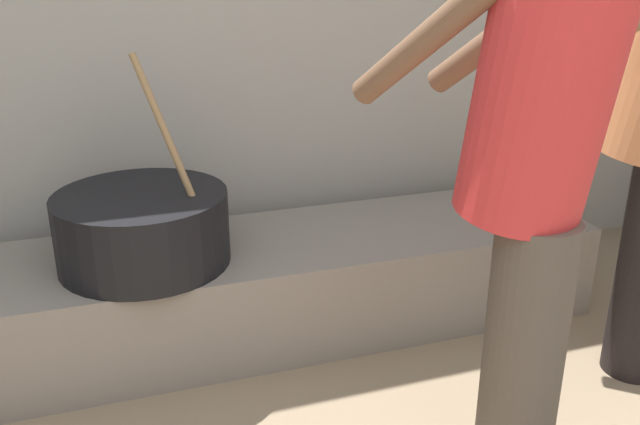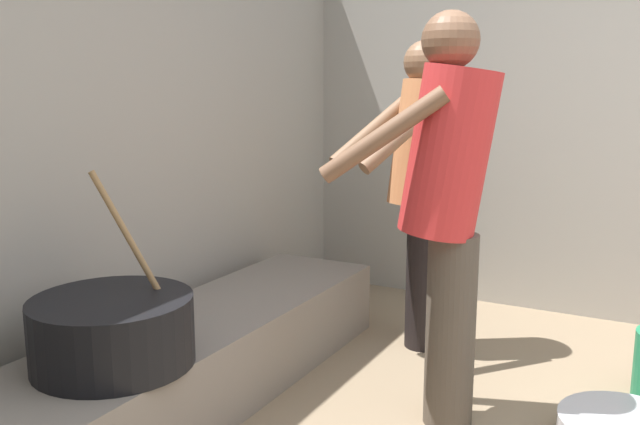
# 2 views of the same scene
# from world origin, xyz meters

# --- Properties ---
(block_enclosure_rear) EXTENTS (4.94, 0.20, 2.27)m
(block_enclosure_rear) POSITION_xyz_m (0.00, 2.50, 1.14)
(block_enclosure_rear) COLOR #9E998E
(block_enclosure_rear) RESTS_ON ground_plane
(hearth_ledge) EXTENTS (2.34, 0.60, 0.37)m
(hearth_ledge) POSITION_xyz_m (0.31, 1.98, 0.18)
(hearth_ledge) COLOR slate
(hearth_ledge) RESTS_ON ground_plane
(cooking_pot_main) EXTENTS (0.58, 0.58, 0.70)m
(cooking_pot_main) POSITION_xyz_m (-0.21, 1.94, 0.50)
(cooking_pot_main) COLOR black
(cooking_pot_main) RESTS_ON hearth_ledge
(cook_in_red_shirt) EXTENTS (0.50, 0.74, 1.65)m
(cook_in_red_shirt) POSITION_xyz_m (0.62, 0.97, 0.94)
(cook_in_red_shirt) COLOR #4C4238
(cook_in_red_shirt) RESTS_ON ground_plane
(cook_in_orange_shirt) EXTENTS (0.73, 0.63, 1.59)m
(cook_in_orange_shirt) POSITION_xyz_m (1.33, 1.33, 0.91)
(cook_in_orange_shirt) COLOR black
(cook_in_orange_shirt) RESTS_ON ground_plane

